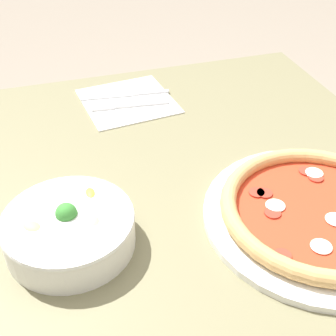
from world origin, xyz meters
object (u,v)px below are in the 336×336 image
pizza (318,212)px  knife (129,95)px  fork (132,106)px  bowl (69,228)px

pizza → knife: size_ratio=1.78×
pizza → fork: (0.44, 0.20, -0.01)m
knife → fork: bearing=89.2°
pizza → bowl: bowl is taller
bowl → knife: 0.47m
bowl → fork: bearing=-26.2°
fork → knife: 0.05m
bowl → fork: (0.37, -0.18, -0.03)m
pizza → bowl: (0.06, 0.38, 0.01)m
bowl → pizza: bearing=-99.4°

